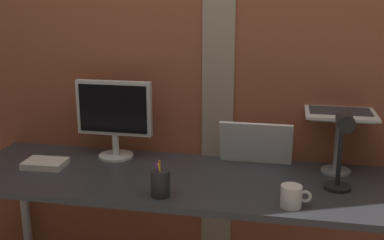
% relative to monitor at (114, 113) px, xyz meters
% --- Properties ---
extents(brick_wall_back, '(3.53, 0.16, 2.65)m').
position_rel_monitor_xyz_m(brick_wall_back, '(0.56, 0.18, 0.34)').
color(brick_wall_back, brown).
rests_on(brick_wall_back, ground_plane).
extents(desk, '(2.16, 0.65, 0.75)m').
position_rel_monitor_xyz_m(desk, '(0.43, -0.21, -0.31)').
color(desk, '#333338').
rests_on(desk, ground_plane).
extents(monitor, '(0.39, 0.18, 0.40)m').
position_rel_monitor_xyz_m(monitor, '(0.00, 0.00, 0.00)').
color(monitor, silver).
rests_on(monitor, desk).
extents(laptop_stand, '(0.28, 0.22, 0.28)m').
position_rel_monitor_xyz_m(laptop_stand, '(1.11, 0.00, -0.05)').
color(laptop_stand, gray).
rests_on(laptop_stand, desk).
extents(laptop, '(0.32, 0.33, 0.22)m').
position_rel_monitor_xyz_m(laptop, '(1.11, 0.08, 0.10)').
color(laptop, silver).
rests_on(laptop, laptop_stand).
extents(whiteboard_panel, '(0.36, 0.08, 0.22)m').
position_rel_monitor_xyz_m(whiteboard_panel, '(0.72, 0.03, -0.13)').
color(whiteboard_panel, white).
rests_on(whiteboard_panel, desk).
extents(desk_lamp, '(0.12, 0.20, 0.36)m').
position_rel_monitor_xyz_m(desk_lamp, '(1.10, -0.26, -0.01)').
color(desk_lamp, black).
rests_on(desk_lamp, desk).
extents(pen_cup, '(0.08, 0.08, 0.16)m').
position_rel_monitor_xyz_m(pen_cup, '(0.36, -0.43, -0.18)').
color(pen_cup, '#262628').
rests_on(pen_cup, desk).
extents(coffee_mug, '(0.12, 0.09, 0.09)m').
position_rel_monitor_xyz_m(coffee_mug, '(0.90, -0.43, -0.19)').
color(coffee_mug, silver).
rests_on(coffee_mug, desk).
extents(paper_clutter_stack, '(0.20, 0.15, 0.03)m').
position_rel_monitor_xyz_m(paper_clutter_stack, '(-0.29, -0.21, -0.22)').
color(paper_clutter_stack, silver).
rests_on(paper_clutter_stack, desk).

